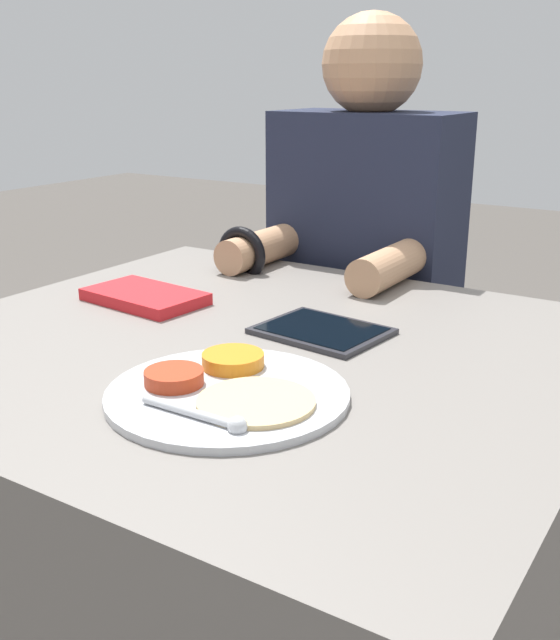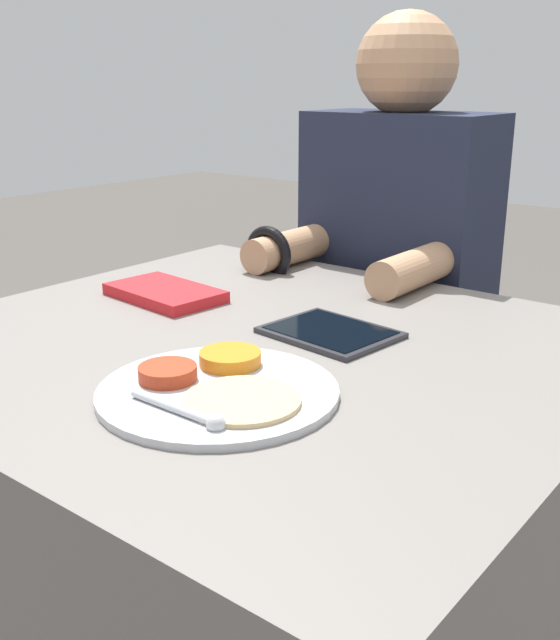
{
  "view_description": "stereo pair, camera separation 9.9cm",
  "coord_description": "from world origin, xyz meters",
  "px_view_note": "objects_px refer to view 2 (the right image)",
  "views": [
    {
      "loc": [
        0.59,
        -0.84,
        1.12
      ],
      "look_at": [
        0.08,
        -0.05,
        0.82
      ],
      "focal_mm": 42.0,
      "sensor_mm": 36.0,
      "label": 1
    },
    {
      "loc": [
        0.67,
        -0.79,
        1.12
      ],
      "look_at": [
        0.08,
        -0.05,
        0.82
      ],
      "focal_mm": 42.0,
      "sensor_mm": 36.0,
      "label": 2
    }
  ],
  "objects_px": {
    "red_notebook": "(165,294)",
    "person_diner": "(392,331)",
    "tablet_device": "(330,332)",
    "thali_tray": "(217,388)"
  },
  "relations": [
    {
      "from": "tablet_device",
      "to": "thali_tray",
      "type": "bearing_deg",
      "value": -86.19
    },
    {
      "from": "thali_tray",
      "to": "red_notebook",
      "type": "relative_size",
      "value": 1.38
    },
    {
      "from": "thali_tray",
      "to": "red_notebook",
      "type": "height_order",
      "value": "thali_tray"
    },
    {
      "from": "thali_tray",
      "to": "person_diner",
      "type": "height_order",
      "value": "person_diner"
    },
    {
      "from": "tablet_device",
      "to": "person_diner",
      "type": "relative_size",
      "value": 0.16
    },
    {
      "from": "red_notebook",
      "to": "person_diner",
      "type": "height_order",
      "value": "person_diner"
    },
    {
      "from": "tablet_device",
      "to": "person_diner",
      "type": "xyz_separation_m",
      "value": [
        -0.18,
        0.5,
        -0.17
      ]
    },
    {
      "from": "red_notebook",
      "to": "tablet_device",
      "type": "height_order",
      "value": "red_notebook"
    },
    {
      "from": "tablet_device",
      "to": "person_diner",
      "type": "height_order",
      "value": "person_diner"
    },
    {
      "from": "thali_tray",
      "to": "red_notebook",
      "type": "xyz_separation_m",
      "value": [
        -0.35,
        0.25,
        0.0
      ]
    }
  ]
}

